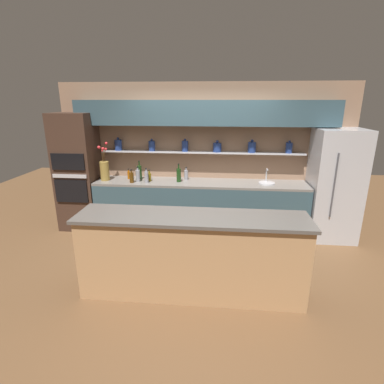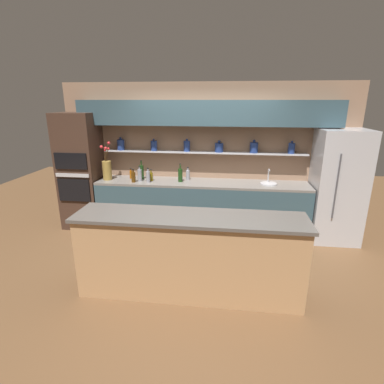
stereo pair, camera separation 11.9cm
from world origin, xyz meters
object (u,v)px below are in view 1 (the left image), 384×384
Objects in this scene: bottle_wine_2 at (140,172)px; bottle_spirit_6 at (146,177)px; bottle_spirit_3 at (186,175)px; bottle_sauce_5 at (129,175)px; bottle_spirit_0 at (132,177)px; bottle_spirit_1 at (138,175)px; oven_tower at (78,172)px; flower_vase at (105,169)px; bottle_wine_7 at (179,175)px; sink_fixture at (267,182)px; refrigerator at (334,185)px; bottle_oil_4 at (149,177)px.

bottle_wine_2 is 1.34× the size of bottle_spirit_6.
bottle_sauce_5 is at bearing -176.65° from bottle_spirit_3.
bottle_spirit_1 is (0.09, 0.09, 0.02)m from bottle_spirit_0.
oven_tower reaches higher than bottle_spirit_6.
flower_vase is 0.62m from bottle_spirit_1.
oven_tower is at bearing 176.55° from bottle_spirit_1.
bottle_spirit_1 reaches higher than bottle_spirit_6.
bottle_wine_7 reaches higher than bottle_sauce_5.
bottle_sauce_5 is (-2.46, 0.07, 0.06)m from sink_fixture.
flower_vase is at bearing -180.00° from refrigerator.
bottle_spirit_3 is (1.44, 0.18, -0.11)m from flower_vase.
bottle_spirit_0 is 0.88× the size of bottle_spirit_1.
bottle_sauce_5 is (-0.12, 0.24, -0.01)m from bottle_spirit_0.
bottle_spirit_0 is at bearing -62.25° from bottle_sauce_5.
bottle_spirit_3 is (-1.41, 0.13, 0.07)m from sink_fixture.
bottle_sauce_5 is at bearing 16.55° from flower_vase.
oven_tower reaches higher than bottle_spirit_3.
bottle_spirit_3 is 0.70× the size of bottle_wine_7.
bottle_wine_2 is at bearing 178.10° from sink_fixture.
bottle_wine_7 is at bearing -178.72° from sink_fixture.
flower_vase is at bearing -168.30° from bottle_wine_2.
sink_fixture is (2.85, 0.05, -0.17)m from flower_vase.
flower_vase is 3.59× the size of bottle_sauce_5.
bottle_wine_2 reaches higher than bottle_oil_4.
bottle_spirit_6 is at bearing -6.01° from oven_tower.
refrigerator is 3.18m from bottle_spirit_6.
bottle_spirit_0 is 1.10× the size of bottle_oil_4.
oven_tower is 8.19× the size of bottle_spirit_6.
sink_fixture reaches higher than bottle_spirit_3.
bottle_spirit_1 reaches higher than bottle_oil_4.
sink_fixture is at bearing -1.90° from bottle_wine_2.
bottle_wine_2 is 0.74m from bottle_wine_7.
oven_tower is 3.37m from sink_fixture.
refrigerator is 5.71× the size of bottle_wine_7.
refrigerator is 8.12× the size of bottle_spirit_3.
bottle_spirit_0 is 1.23× the size of bottle_sauce_5.
bottle_wine_7 is at bearing 0.66° from flower_vase.
bottle_sauce_5 is (-0.21, 0.15, -0.03)m from bottle_spirit_1.
bottle_wine_2 reaches higher than sink_fixture.
bottle_oil_4 is 0.11m from bottle_spirit_6.
refrigerator is 2.75× the size of flower_vase.
bottle_spirit_1 is (1.13, -0.07, -0.02)m from oven_tower.
bottle_spirit_3 is at bearing 22.92° from bottle_spirit_6.
bottle_spirit_6 reaches higher than bottle_spirit_3.
oven_tower reaches higher than bottle_oil_4.
flower_vase is 2.57× the size of bottle_spirit_1.
flower_vase reaches higher than bottle_wine_7.
bottle_spirit_3 is 1.09× the size of bottle_oil_4.
oven_tower is 3.08× the size of flower_vase.
oven_tower is 1.96m from bottle_spirit_3.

